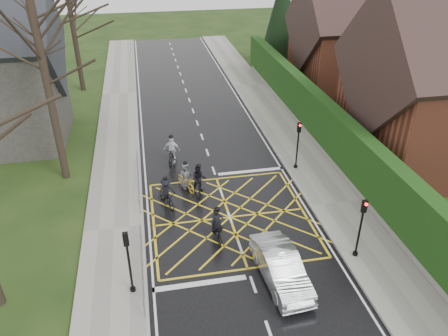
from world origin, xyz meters
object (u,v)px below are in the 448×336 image
object	(u,v)px
cyclist_front	(172,153)
car	(281,267)
cyclist_back	(199,182)
cyclist_mid	(166,195)
cyclist_rear	(217,229)
cyclist_lead	(186,179)

from	to	relation	value
cyclist_front	car	size ratio (longest dim) A/B	0.47
cyclist_back	cyclist_mid	distance (m)	2.14
cyclist_back	car	bearing A→B (deg)	-64.63
cyclist_rear	cyclist_lead	bearing A→B (deg)	100.81
cyclist_back	cyclist_front	bearing A→B (deg)	114.84
cyclist_front	cyclist_lead	world-z (taller)	cyclist_front
cyclist_back	cyclist_mid	xyz separation A→B (m)	(-1.93, -0.91, -0.05)
cyclist_front	car	world-z (taller)	cyclist_front
cyclist_back	cyclist_front	distance (m)	4.04
cyclist_back	cyclist_lead	distance (m)	0.89
cyclist_rear	cyclist_mid	world-z (taller)	cyclist_rear
cyclist_rear	cyclist_mid	xyz separation A→B (m)	(-2.22, 3.42, 0.05)
cyclist_rear	cyclist_back	bearing A→B (deg)	93.32
cyclist_front	cyclist_mid	bearing A→B (deg)	-81.05
cyclist_back	cyclist_lead	world-z (taller)	cyclist_back
cyclist_front	car	distance (m)	12.09
cyclist_front	cyclist_lead	size ratio (longest dim) A/B	1.04
cyclist_rear	cyclist_back	world-z (taller)	cyclist_back
cyclist_mid	cyclist_front	distance (m)	4.82
cyclist_rear	cyclist_back	size ratio (longest dim) A/B	1.00
cyclist_mid	car	bearing A→B (deg)	-78.09
cyclist_mid	cyclist_front	bearing A→B (deg)	60.11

